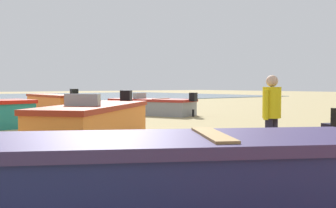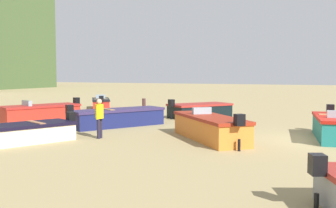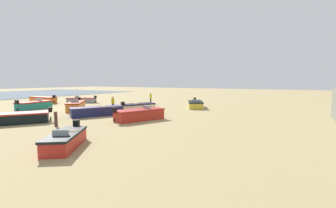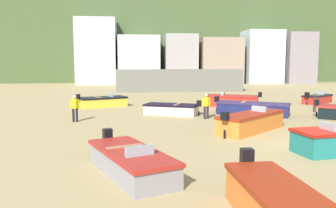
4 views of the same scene
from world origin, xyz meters
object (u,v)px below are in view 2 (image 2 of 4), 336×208
boat_orange_0 (210,128)px  boat_navy_8 (117,117)px  boat_red_3 (40,113)px  boat_black_4 (200,110)px  boat_teal_7 (336,127)px  boat_red_1 (101,103)px  mooring_post_near_water (144,107)px  beach_walker_distant (99,115)px  boat_cream_5 (26,133)px

boat_orange_0 → boat_navy_8: bearing=118.5°
boat_orange_0 → boat_red_3: boat_orange_0 is taller
boat_red_3 → boat_black_4: boat_red_3 is taller
boat_orange_0 → boat_teal_7: 5.10m
boat_red_1 → mooring_post_near_water: mooring_post_near_water is taller
boat_red_3 → boat_teal_7: (0.23, -15.00, 0.01)m
beach_walker_distant → mooring_post_near_water: bearing=5.4°
boat_navy_8 → boat_teal_7: bearing=30.4°
boat_black_4 → boat_navy_8: size_ratio=0.83×
boat_cream_5 → beach_walker_distant: (1.99, -2.05, 0.58)m
boat_cream_5 → boat_teal_7: size_ratio=0.95×
boat_cream_5 → mooring_post_near_water: size_ratio=3.66×
boat_red_1 → boat_cream_5: bearing=-102.6°
boat_orange_0 → boat_red_3: size_ratio=1.00×
boat_red_3 → boat_black_4: size_ratio=1.11×
mooring_post_near_water → beach_walker_distant: (-8.52, -2.40, 0.41)m
boat_red_3 → boat_teal_7: bearing=-155.2°
boat_teal_7 → beach_walker_distant: (-3.65, 8.85, 0.46)m
boat_red_1 → boat_cream_5: size_ratio=0.88×
boat_orange_0 → boat_teal_7: bearing=-17.4°
boat_red_3 → boat_navy_8: boat_red_3 is taller
boat_red_1 → boat_red_3: bearing=-114.7°
boat_red_3 → boat_orange_0: bearing=-166.4°
boat_orange_0 → boat_red_1: boat_orange_0 is taller
boat_cream_5 → boat_orange_0: bearing=-127.1°
boat_red_1 → boat_navy_8: 10.28m
boat_red_3 → beach_walker_distant: beach_walker_distant is taller
boat_cream_5 → mooring_post_near_water: 10.52m
boat_red_3 → boat_black_4: 9.18m
boat_navy_8 → mooring_post_near_water: 5.18m
boat_red_1 → boat_black_4: size_ratio=0.86×
boat_red_1 → mooring_post_near_water: bearing=-65.0°
boat_red_1 → boat_cream_5: 14.64m
mooring_post_near_water → boat_black_4: bearing=-82.2°
boat_navy_8 → mooring_post_near_water: (5.05, 1.14, 0.09)m
boat_teal_7 → boat_cream_5: bearing=18.3°
boat_red_1 → boat_black_4: bearing=-51.2°
boat_orange_0 → mooring_post_near_water: bearing=91.4°
boat_teal_7 → boat_orange_0: bearing=15.6°
mooring_post_near_water → boat_orange_0: bearing=-136.6°
boat_red_3 → boat_teal_7: boat_teal_7 is taller
boat_black_4 → boat_teal_7: size_ratio=0.97×
boat_black_4 → beach_walker_distant: (-9.00, 1.12, 0.53)m
boat_red_1 → boat_teal_7: bearing=-60.6°
boat_cream_5 → beach_walker_distant: size_ratio=2.45×
boat_black_4 → beach_walker_distant: 9.08m
boat_red_1 → boat_navy_8: (-8.07, -6.36, 0.05)m
boat_black_4 → mooring_post_near_water: size_ratio=3.74×
boat_black_4 → boat_navy_8: boat_navy_8 is taller
boat_navy_8 → boat_red_3: bearing=-150.0°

